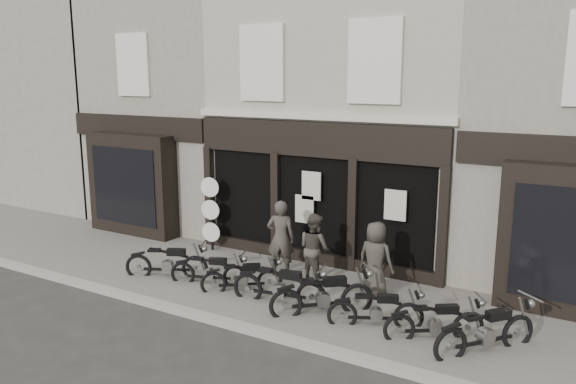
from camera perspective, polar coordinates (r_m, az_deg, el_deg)
The scene contains 18 objects.
ground_plane at distance 12.99m, azimuth -3.63°, elevation -11.22°, with size 90.00×90.00×0.00m, color #2D2B28.
pavement at distance 13.67m, azimuth -1.50°, elevation -9.74°, with size 30.00×4.20×0.12m, color #635D57.
kerb at distance 12.04m, azimuth -7.05°, elevation -12.87°, with size 30.00×0.25×0.13m, color gray.
central_building at distance 17.25m, azimuth 7.43°, elevation 8.34°, with size 7.30×6.22×8.34m.
neighbour_left at distance 20.54m, azimuth -9.34°, elevation 8.69°, with size 5.60×6.73×8.34m.
filler_left at distance 26.55m, azimuth -23.03°, elevation 8.69°, with size 11.00×6.00×8.20m, color gray.
motorcycle_0 at distance 14.51m, azimuth -12.12°, elevation -7.28°, with size 1.95×1.20×1.01m.
motorcycle_1 at distance 13.86m, azimuth -7.95°, elevation -8.18°, with size 1.86×0.92×0.93m.
motorcycle_2 at distance 13.33m, azimuth -4.62°, elevation -8.93°, with size 1.64×1.36×0.92m.
motorcycle_3 at distance 12.60m, azimuth -0.79°, elevation -9.87°, with size 2.21×0.72×1.06m.
motorcycle_4 at distance 12.10m, azimuth 3.59°, elevation -10.78°, with size 1.85×1.72×1.09m.
motorcycle_5 at distance 11.69m, azimuth 8.99°, elevation -12.07°, with size 1.80×1.11×0.93m.
motorcycle_6 at distance 11.39m, azimuth 14.73°, elevation -12.96°, with size 1.73×1.32×0.95m.
motorcycle_7 at distance 11.15m, azimuth 19.50°, elevation -13.55°, with size 1.59×1.87×1.06m.
man_left at distance 14.08m, azimuth -0.74°, elevation -4.69°, with size 0.70×0.46×1.93m, color #3F3A34.
man_centre at distance 13.63m, azimuth 2.70°, elevation -5.71°, with size 0.84×0.65×1.72m, color #423C35.
man_right at distance 12.98m, azimuth 8.88°, elevation -6.72°, with size 0.85×0.55×1.73m, color #39362F.
advert_sign_post at distance 16.22m, azimuth -7.82°, elevation -2.41°, with size 0.57×0.37×2.33m.
Camera 1 is at (6.75, -9.89, 5.04)m, focal length 35.00 mm.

